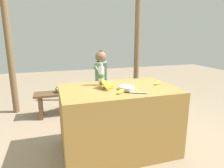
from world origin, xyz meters
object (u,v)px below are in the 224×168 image
object	(u,v)px
serving_bowl	(127,88)
loose_banana_front	(121,91)
loose_banana_side	(158,83)
knife	(133,92)
support_post_near	(9,44)
banana_bunch_green	(59,89)
water_bottle	(101,75)
seated_vendor	(99,77)
wooden_bench	(84,94)
support_post_far	(137,42)
banana_bunch_ripe	(105,84)

from	to	relation	value
serving_bowl	loose_banana_front	bearing A→B (deg)	-132.94
serving_bowl	loose_banana_side	xyz separation A→B (m)	(0.46, 0.11, -0.00)
knife	support_post_near	distance (m)	2.51
knife	banana_bunch_green	size ratio (longest dim) A/B	0.91
water_bottle	loose_banana_side	xyz separation A→B (m)	(0.68, -0.16, -0.10)
banana_bunch_green	seated_vendor	bearing A→B (deg)	-1.77
banana_bunch_green	support_post_near	world-z (taller)	support_post_near
wooden_bench	support_post_near	xyz separation A→B (m)	(-1.20, 0.39, 0.89)
loose_banana_side	support_post_near	size ratio (longest dim) A/B	0.06
loose_banana_side	support_post_near	distance (m)	2.61
support_post_near	loose_banana_front	bearing A→B (deg)	-55.36
loose_banana_side	seated_vendor	distance (m)	1.39
loose_banana_side	support_post_far	distance (m)	1.83
banana_bunch_ripe	loose_banana_side	world-z (taller)	banana_bunch_ripe
banana_bunch_ripe	water_bottle	xyz separation A→B (m)	(0.00, 0.16, 0.06)
serving_bowl	water_bottle	size ratio (longest dim) A/B	0.62
serving_bowl	banana_bunch_green	xyz separation A→B (m)	(-0.70, 1.44, -0.33)
serving_bowl	wooden_bench	xyz separation A→B (m)	(-0.26, 1.44, -0.46)
support_post_near	support_post_far	xyz separation A→B (m)	(2.40, 0.00, 0.00)
wooden_bench	banana_bunch_ripe	bearing A→B (deg)	-88.42
banana_bunch_ripe	water_bottle	world-z (taller)	water_bottle
banana_bunch_green	support_post_far	bearing A→B (deg)	13.32
banana_bunch_ripe	knife	distance (m)	0.36
loose_banana_front	wooden_bench	size ratio (longest dim) A/B	0.08
water_bottle	banana_bunch_ripe	bearing A→B (deg)	-91.39
serving_bowl	banana_bunch_green	world-z (taller)	serving_bowl
water_bottle	support_post_near	size ratio (longest dim) A/B	0.12
loose_banana_front	support_post_near	bearing A→B (deg)	124.64
water_bottle	wooden_bench	xyz separation A→B (m)	(-0.04, 1.16, -0.56)
wooden_bench	support_post_far	world-z (taller)	support_post_far
support_post_near	support_post_far	world-z (taller)	same
water_bottle	banana_bunch_green	xyz separation A→B (m)	(-0.48, 1.16, -0.43)
banana_bunch_ripe	loose_banana_front	distance (m)	0.26
loose_banana_front	water_bottle	bearing A→B (deg)	105.00
water_bottle	seated_vendor	bearing A→B (deg)	78.25
knife	seated_vendor	bearing A→B (deg)	115.27
water_bottle	loose_banana_front	xyz separation A→B (m)	(0.11, -0.40, -0.10)
serving_bowl	banana_bunch_green	size ratio (longest dim) A/B	0.74
banana_bunch_ripe	seated_vendor	size ratio (longest dim) A/B	0.25
banana_bunch_ripe	wooden_bench	size ratio (longest dim) A/B	0.17
support_post_near	loose_banana_side	bearing A→B (deg)	-41.73
water_bottle	seated_vendor	world-z (taller)	seated_vendor
serving_bowl	support_post_far	bearing A→B (deg)	62.85
banana_bunch_green	support_post_near	xyz separation A→B (m)	(-0.76, 0.39, 0.76)
support_post_near	banana_bunch_ripe	bearing A→B (deg)	-54.19
water_bottle	banana_bunch_green	distance (m)	1.33
serving_bowl	loose_banana_side	distance (m)	0.47
loose_banana_front	banana_bunch_ripe	bearing A→B (deg)	115.21
loose_banana_front	support_post_far	xyz separation A→B (m)	(1.05, 1.95, 0.43)
water_bottle	support_post_near	world-z (taller)	support_post_near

